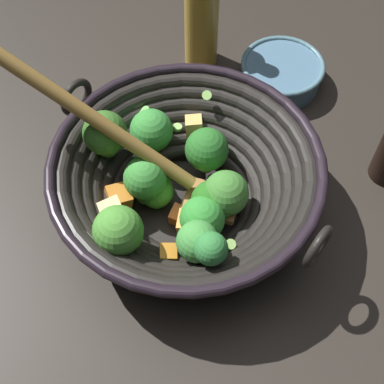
% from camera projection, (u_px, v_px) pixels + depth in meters
% --- Properties ---
extents(ground_plane, '(4.00, 4.00, 0.00)m').
position_uv_depth(ground_plane, '(187.00, 208.00, 0.75)').
color(ground_plane, '#28231E').
extents(wok, '(0.42, 0.34, 0.22)m').
position_uv_depth(wok, '(184.00, 181.00, 0.69)').
color(wok, black).
rests_on(wok, ground).
extents(cooking_oil_bottle, '(0.05, 0.05, 0.20)m').
position_uv_depth(cooking_oil_bottle, '(202.00, 19.00, 0.83)').
color(cooking_oil_bottle, gold).
rests_on(cooking_oil_bottle, ground).
extents(prep_bowl, '(0.13, 0.13, 0.04)m').
position_uv_depth(prep_bowl, '(282.00, 72.00, 0.86)').
color(prep_bowl, slate).
rests_on(prep_bowl, ground).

